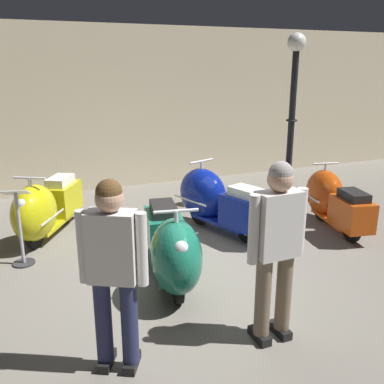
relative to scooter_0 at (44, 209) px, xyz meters
name	(u,v)px	position (x,y,z in m)	size (l,w,h in m)	color
ground_plane	(188,268)	(1.60, -1.68, -0.47)	(60.00, 60.00, 0.00)	slate
showroom_back_wall	(103,109)	(1.40, 2.47, 1.16)	(18.00, 0.63, 3.25)	beige
scooter_0	(44,209)	(0.00, 0.00, 0.00)	(1.25, 1.70, 1.03)	black
scooter_1	(172,249)	(1.25, -2.05, 0.01)	(0.79, 1.78, 1.05)	black
scooter_2	(215,200)	(2.48, -0.60, 0.01)	(1.04, 1.80, 1.06)	black
scooter_3	(332,199)	(4.25, -1.16, -0.02)	(0.76, 1.66, 0.98)	black
lamppost	(292,111)	(4.15, -0.09, 1.25)	(0.31, 0.31, 2.99)	black
visitor_0	(277,241)	(1.79, -3.32, 0.52)	(0.58, 0.28, 1.71)	black
visitor_1	(113,265)	(0.36, -3.18, 0.49)	(0.51, 0.39, 1.67)	black
info_stanchion	(20,233)	(-0.33, -0.77, -0.04)	(0.36, 0.29, 1.03)	#333338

